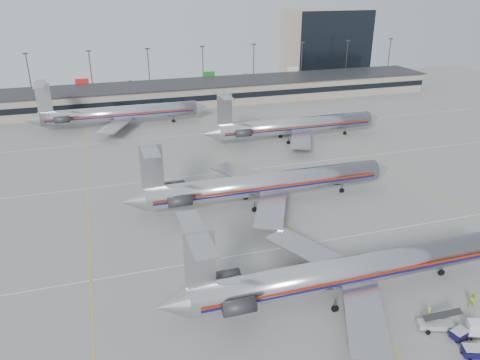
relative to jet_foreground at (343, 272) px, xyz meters
name	(u,v)px	position (x,y,z in m)	size (l,w,h in m)	color
ground	(339,283)	(1.09, 2.38, -3.49)	(260.00, 260.00, 0.00)	gray
apron_markings	(305,244)	(1.09, 12.38, -3.48)	(160.00, 0.15, 0.02)	silver
terminal	(185,93)	(1.09, 100.35, -0.33)	(162.00, 17.00, 6.25)	gray
light_mast_row	(176,68)	(1.09, 114.38, 5.10)	(163.60, 0.40, 15.28)	#38383D
distant_building	(325,43)	(63.09, 130.38, 9.01)	(30.00, 20.00, 25.00)	tan
jet_foreground	(343,272)	(0.00, 0.00, 0.00)	(45.90, 27.03, 12.01)	silver
jet_second_row	(262,184)	(-0.52, 26.87, 0.18)	(48.25, 28.41, 12.63)	silver
jet_third_row	(293,125)	(18.31, 57.23, 0.11)	(45.32, 27.88, 12.39)	silver
jet_back_row	(117,113)	(-20.62, 80.69, 0.18)	(46.15, 28.39, 12.62)	silver
cart_inner	(459,334)	(8.57, -10.34, -2.93)	(2.07, 1.65, 1.04)	#0D0A3A
cart_outer	(473,352)	(8.03, -12.92, -2.88)	(2.35, 1.97, 1.14)	#0D0A3A
uld_container	(474,329)	(10.32, -10.45, -2.58)	(2.13, 1.98, 1.80)	#2D2D30
belt_loader	(437,324)	(7.29, -8.30, -2.85)	(4.66, 2.61, 2.39)	#A1A1A1
ramp_worker_near	(429,314)	(7.15, -7.05, -2.53)	(0.70, 0.46, 1.91)	#B8D313
ramp_worker_far	(473,300)	(13.83, -6.45, -2.55)	(0.91, 0.71, 1.87)	#A2D213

